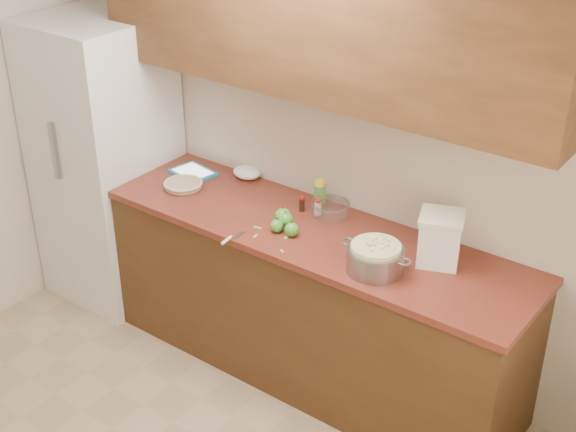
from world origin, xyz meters
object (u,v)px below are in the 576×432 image
Objects in this scene: pie at (183,185)px; colander at (375,258)px; tablet at (193,173)px; flour_canister at (440,238)px.

pie is 1.35m from colander.
pie is at bearing -54.52° from tablet.
colander is (1.34, -0.10, 0.05)m from pie.
pie is 0.82× the size of tablet.
pie reaches higher than tablet.
colander is 0.33m from flour_canister.
flour_canister reaches higher than tablet.
colander is at bearing -129.44° from flour_canister.
colander reaches higher than tablet.
flour_canister is 1.63m from tablet.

